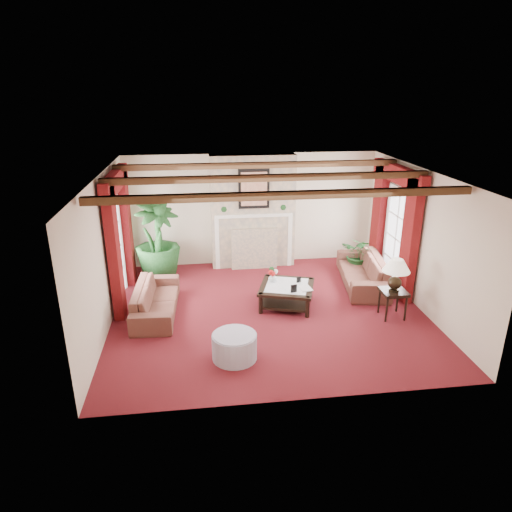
{
  "coord_description": "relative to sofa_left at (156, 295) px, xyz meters",
  "views": [
    {
      "loc": [
        -1.28,
        -7.96,
        4.16
      ],
      "look_at": [
        -0.2,
        0.4,
        1.02
      ],
      "focal_mm": 32.0,
      "sensor_mm": 36.0,
      "label": 1
    }
  ],
  "objects": [
    {
      "name": "back_wall",
      "position": [
        2.18,
        2.53,
        0.97
      ],
      "size": [
        6.0,
        0.02,
        2.7
      ],
      "primitive_type": "cube",
      "color": "beige",
      "rests_on": "ground"
    },
    {
      "name": "fireplace",
      "position": [
        2.18,
        2.33,
        2.32
      ],
      "size": [
        2.0,
        0.52,
        2.7
      ],
      "primitive_type": null,
      "color": "tan",
      "rests_on": "ground"
    },
    {
      "name": "floor",
      "position": [
        2.18,
        -0.22,
        -0.38
      ],
      "size": [
        6.0,
        6.0,
        0.0
      ],
      "primitive_type": "plane",
      "color": "#410B11",
      "rests_on": "ground"
    },
    {
      "name": "photo_frame_a",
      "position": [
        2.65,
        -0.33,
        0.13
      ],
      "size": [
        0.13,
        0.05,
        0.17
      ],
      "primitive_type": null,
      "rotation": [
        0.0,
        0.0,
        0.23
      ],
      "color": "black",
      "rests_on": "coffee_table"
    },
    {
      "name": "ceiling_beams",
      "position": [
        2.18,
        -0.22,
        2.26
      ],
      "size": [
        6.0,
        3.0,
        0.12
      ],
      "primitive_type": null,
      "color": "#3A2112",
      "rests_on": "ceiling"
    },
    {
      "name": "ottoman",
      "position": [
        1.38,
        -1.79,
        -0.17
      ],
      "size": [
        0.73,
        0.73,
        0.43
      ],
      "primitive_type": "cylinder",
      "color": "#908C9F",
      "rests_on": "ground"
    },
    {
      "name": "sofa_right",
      "position": [
        4.45,
        0.81,
        0.04
      ],
      "size": [
        2.36,
        1.3,
        0.85
      ],
      "primitive_type": "imported",
      "rotation": [
        0.0,
        0.0,
        -1.73
      ],
      "color": "#3B1017",
      "rests_on": "ground"
    },
    {
      "name": "small_plant",
      "position": [
        4.62,
        1.54,
        -0.04
      ],
      "size": [
        1.66,
        1.66,
        0.68
      ],
      "primitive_type": "imported",
      "rotation": [
        0.0,
        0.0,
        -0.79
      ],
      "color": "black",
      "rests_on": "ground"
    },
    {
      "name": "french_door_right",
      "position": [
        5.15,
        0.78,
        1.75
      ],
      "size": [
        0.1,
        1.1,
        2.16
      ],
      "primitive_type": null,
      "color": "white",
      "rests_on": "ground"
    },
    {
      "name": "curtains_right",
      "position": [
        5.04,
        0.78,
        2.17
      ],
      "size": [
        0.2,
        2.4,
        2.55
      ],
      "primitive_type": null,
      "color": "#500B0A",
      "rests_on": "ground"
    },
    {
      "name": "coffee_table",
      "position": [
        2.58,
        0.01,
        -0.17
      ],
      "size": [
        1.3,
        1.3,
        0.42
      ],
      "primitive_type": null,
      "rotation": [
        0.0,
        0.0,
        -0.31
      ],
      "color": "black",
      "rests_on": "ground"
    },
    {
      "name": "curtains_left",
      "position": [
        -0.68,
        0.78,
        2.17
      ],
      "size": [
        0.2,
        2.4,
        2.55
      ],
      "primitive_type": null,
      "color": "#500B0A",
      "rests_on": "ground"
    },
    {
      "name": "sofa_left",
      "position": [
        0.0,
        0.0,
        0.0
      ],
      "size": [
        2.01,
        0.73,
        0.77
      ],
      "primitive_type": "imported",
      "rotation": [
        0.0,
        0.0,
        1.53
      ],
      "color": "#3B1017",
      "rests_on": "ground"
    },
    {
      "name": "table_lamp",
      "position": [
        4.49,
        -0.74,
        0.49
      ],
      "size": [
        0.51,
        0.51,
        0.65
      ],
      "primitive_type": null,
      "color": "black",
      "rests_on": "side_table"
    },
    {
      "name": "book",
      "position": [
        2.8,
        -0.22,
        0.19
      ],
      "size": [
        0.23,
        0.09,
        0.3
      ],
      "primitive_type": "imported",
      "rotation": [
        0.0,
        0.0,
        0.15
      ],
      "color": "black",
      "rests_on": "coffee_table"
    },
    {
      "name": "potted_palm",
      "position": [
        -0.07,
        1.8,
        0.13
      ],
      "size": [
        2.87,
        2.87,
        1.03
      ],
      "primitive_type": "imported",
      "rotation": [
        0.0,
        0.0,
        0.75
      ],
      "color": "black",
      "rests_on": "ground"
    },
    {
      "name": "french_door_left",
      "position": [
        -0.79,
        0.78,
        1.75
      ],
      "size": [
        0.1,
        1.1,
        2.16
      ],
      "primitive_type": null,
      "color": "white",
      "rests_on": "ground"
    },
    {
      "name": "right_wall",
      "position": [
        5.18,
        -0.22,
        0.97
      ],
      "size": [
        0.02,
        5.5,
        2.7
      ],
      "primitive_type": "cube",
      "color": "beige",
      "rests_on": "ground"
    },
    {
      "name": "photo_frame_b",
      "position": [
        2.85,
        0.12,
        0.11
      ],
      "size": [
        0.1,
        0.05,
        0.13
      ],
      "primitive_type": null,
      "rotation": [
        0.0,
        0.0,
        0.34
      ],
      "color": "black",
      "rests_on": "coffee_table"
    },
    {
      "name": "flower_vase",
      "position": [
        2.33,
        0.24,
        0.13
      ],
      "size": [
        0.31,
        0.31,
        0.18
      ],
      "primitive_type": "imported",
      "rotation": [
        0.0,
        0.0,
        0.4
      ],
      "color": "silver",
      "rests_on": "coffee_table"
    },
    {
      "name": "ceiling",
      "position": [
        2.18,
        -0.22,
        2.32
      ],
      "size": [
        6.0,
        6.0,
        0.0
      ],
      "primitive_type": "plane",
      "rotation": [
        3.14,
        0.0,
        0.0
      ],
      "color": "white",
      "rests_on": "floor"
    },
    {
      "name": "left_wall",
      "position": [
        -0.82,
        -0.22,
        0.97
      ],
      "size": [
        0.02,
        5.5,
        2.7
      ],
      "primitive_type": "cube",
      "color": "beige",
      "rests_on": "ground"
    },
    {
      "name": "side_table",
      "position": [
        4.49,
        -0.74,
        -0.11
      ],
      "size": [
        0.49,
        0.49,
        0.55
      ],
      "primitive_type": null,
      "rotation": [
        0.0,
        0.0,
        -0.06
      ],
      "color": "black",
      "rests_on": "ground"
    }
  ]
}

